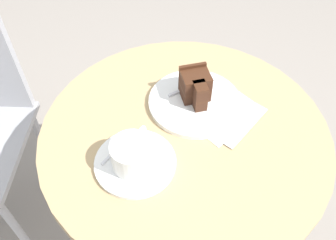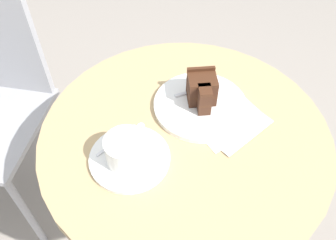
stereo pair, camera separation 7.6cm
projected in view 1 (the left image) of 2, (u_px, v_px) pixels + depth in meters
The scene contains 8 objects.
cafe_table at pixel (183, 161), 0.89m from camera, with size 0.65×0.65×0.70m.
saucer at pixel (135, 162), 0.73m from camera, with size 0.17×0.17×0.01m.
coffee_cup at pixel (133, 154), 0.70m from camera, with size 0.12×0.09×0.06m.
teaspoon at pixel (124, 142), 0.76m from camera, with size 0.11×0.04×0.00m.
cake_plate at pixel (196, 102), 0.84m from camera, with size 0.22×0.22×0.01m.
cake_slice at pixel (196, 86), 0.82m from camera, with size 0.10×0.09×0.07m.
fork at pixel (197, 84), 0.87m from camera, with size 0.11×0.10×0.00m.
napkin at pixel (220, 110), 0.83m from camera, with size 0.22×0.23×0.00m.
Camera 1 is at (-0.49, -0.12, 1.31)m, focal length 38.00 mm.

